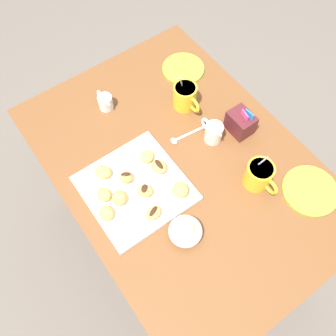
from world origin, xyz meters
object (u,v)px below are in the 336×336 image
Objects in this scene: sugar_caddy at (241,123)px; beignet_5 at (120,198)px; beignet_3 at (180,190)px; beignet_7 at (145,191)px; coffee_mug_yellow_left at (185,96)px; saucer_lime_right at (183,69)px; ice_cream_bowl at (185,231)px; beignet_4 at (126,177)px; beignet_9 at (106,213)px; beignet_0 at (159,167)px; chocolate_sauce_pitcher at (105,101)px; beignet_6 at (104,195)px; saucer_lime_left at (310,191)px; beignet_1 at (103,172)px; cream_pitcher_white at (213,132)px; beignet_8 at (153,213)px; dining_table at (181,180)px; pastry_plate_square at (135,188)px; beignet_2 at (147,157)px; coffee_mug_yellow_right at (259,175)px.

beignet_5 is at bearing -90.55° from sugar_caddy.
beignet_3 reaches higher than beignet_7.
coffee_mug_yellow_left reaches higher than saucer_lime_right.
ice_cream_bowl reaches higher than beignet_4.
beignet_9 is (-0.18, -0.16, -0.00)m from ice_cream_bowl.
beignet_7 is (0.21, -0.32, -0.02)m from coffee_mug_yellow_left.
beignet_0 is at bearing 97.43° from beignet_5.
chocolate_sauce_pitcher reaches higher than beignet_0.
sugar_caddy is 1.93× the size of beignet_0.
beignet_7 is (0.06, 0.11, 0.00)m from beignet_6.
beignet_1 is at bearing -130.33° from saucer_lime_left.
beignet_8 is at bearing -70.14° from cream_pitcher_white.
sugar_caddy reaches higher than beignet_8.
beignet_6 reaches higher than saucer_lime_right.
ice_cream_bowl is 1.99× the size of beignet_6.
beignet_5 is at bearing -86.94° from cream_pitcher_white.
ice_cream_bowl is 0.28m from beignet_6.
dining_table is 19.88× the size of beignet_0.
beignet_3 is at bearing 63.12° from beignet_5.
beignet_3 is at bearing -37.92° from saucer_lime_right.
beignet_7 is (0.04, 0.01, 0.03)m from pastry_plate_square.
beignet_1 reaches higher than beignet_6.
ice_cream_bowl is at bearing -15.13° from beignet_0.
beignet_5 is 0.95× the size of beignet_7.
beignet_9 reaches higher than beignet_2.
pastry_plate_square is 0.38m from coffee_mug_yellow_left.
beignet_2 is at bearing -170.54° from beignet_0.
beignet_7 is at bearing 27.89° from beignet_1.
beignet_6 is (-0.04, -0.03, -0.00)m from beignet_5.
beignet_4 is at bearing -104.30° from dining_table.
sugar_caddy is 0.33m from beignet_3.
beignet_9 is (0.21, -0.45, -0.02)m from coffee_mug_yellow_left.
cream_pitcher_white is 0.36m from ice_cream_bowl.
beignet_4 is (-0.25, -0.05, 0.00)m from ice_cream_bowl.
coffee_mug_yellow_right is at bearing 64.67° from beignet_3.
beignet_1 is 0.25m from beignet_3.
sugar_caddy is 0.48m from beignet_5.
coffee_mug_yellow_right is 2.55× the size of beignet_1.
dining_table is 0.34m from beignet_9.
beignet_4 reaches higher than beignet_0.
pastry_plate_square is at bearing -132.83° from beignet_3.
beignet_4 is at bearing -163.32° from beignet_7.
chocolate_sauce_pitcher is at bearing 167.33° from beignet_8.
beignet_8 is at bearing 0.76° from beignet_4.
cream_pitcher_white reaches higher than beignet_4.
dining_table is 0.30m from sugar_caddy.
dining_table is 0.20m from beignet_3.
chocolate_sauce_pitcher is 0.32m from beignet_4.
sugar_caddy is 1.04× the size of ice_cream_bowl.
pastry_plate_square reaches higher than saucer_lime_right.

